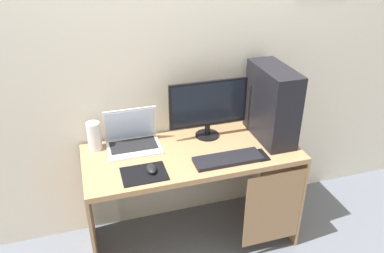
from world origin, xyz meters
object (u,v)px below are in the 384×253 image
pc_tower (272,104)px  laptop (133,139)px  monitor (208,107)px  speaker (94,136)px  keyboard (228,159)px  mouse_left (151,169)px  cell_phone (261,155)px

pc_tower → laptop: size_ratio=1.45×
pc_tower → monitor: size_ratio=0.93×
speaker → keyboard: bearing=-26.4°
laptop → keyboard: 0.63m
laptop → monitor: bearing=-2.8°
pc_tower → speaker: bearing=171.0°
monitor → keyboard: monitor is taller
monitor → speaker: 0.75m
pc_tower → laptop: 0.93m
mouse_left → speaker: bearing=129.0°
monitor → laptop: 0.53m
speaker → laptop: bearing=-8.0°
keyboard → mouse_left: bearing=177.6°
cell_phone → monitor: bearing=126.1°
monitor → speaker: (-0.74, 0.06, -0.13)m
monitor → cell_phone: (0.24, -0.33, -0.21)m
speaker → mouse_left: speaker is taller
pc_tower → mouse_left: bearing=-168.0°
mouse_left → cell_phone: size_ratio=0.74×
monitor → laptop: monitor is taller
speaker → mouse_left: (0.29, -0.36, -0.07)m
keyboard → cell_phone: (0.22, -0.01, -0.01)m
monitor → speaker: bearing=175.6°
monitor → speaker: size_ratio=2.81×
pc_tower → cell_phone: (-0.15, -0.21, -0.24)m
cell_phone → mouse_left: bearing=177.7°
pc_tower → monitor: bearing=162.8°
monitor → mouse_left: bearing=-146.3°
pc_tower → keyboard: size_ratio=1.16×
keyboard → laptop: bearing=146.7°
pc_tower → monitor: (-0.39, 0.12, -0.02)m
monitor → keyboard: size_ratio=1.25×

